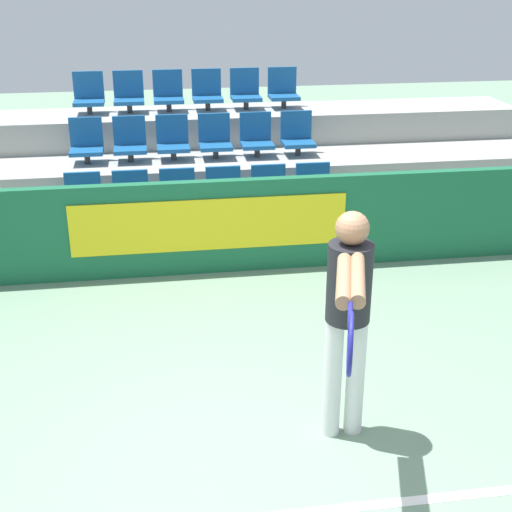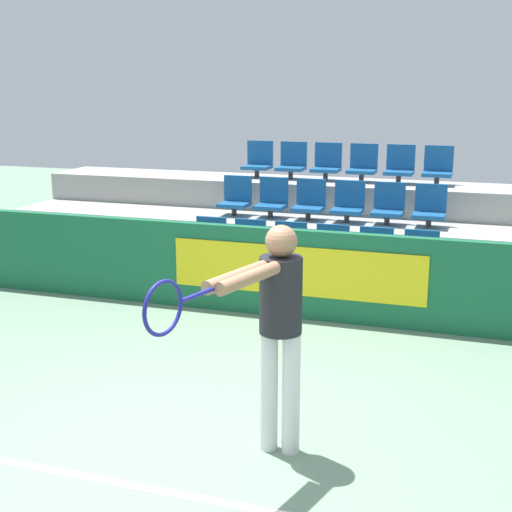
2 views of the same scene
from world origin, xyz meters
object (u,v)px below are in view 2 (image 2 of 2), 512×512
stadium_chair_7 (272,200)px  stadium_chair_15 (363,165)px  stadium_chair_9 (348,204)px  stadium_chair_0 (209,241)px  stadium_chair_8 (309,202)px  stadium_chair_16 (400,166)px  stadium_chair_1 (248,244)px  tennis_player (275,318)px  stadium_chair_5 (420,257)px  stadium_chair_2 (289,247)px  stadium_chair_11 (430,208)px  stadium_chair_14 (327,164)px  stadium_chair_10 (388,206)px  stadium_chair_3 (331,250)px  stadium_chair_12 (258,161)px  stadium_chair_4 (375,254)px  stadium_chair_13 (292,163)px  stadium_chair_6 (236,198)px  stadium_chair_17 (438,168)px

stadium_chair_7 → stadium_chair_15: bearing=43.9°
stadium_chair_9 → stadium_chair_15: bearing=90.0°
stadium_chair_0 → stadium_chair_8: 1.53m
stadium_chair_0 → stadium_chair_16: (2.12, 2.04, 0.81)m
stadium_chair_1 → tennis_player: tennis_player is taller
stadium_chair_8 → stadium_chair_9: bearing=0.0°
stadium_chair_5 → stadium_chair_16: size_ratio=1.00×
stadium_chair_1 → stadium_chair_2: (0.53, 0.00, 0.00)m
stadium_chair_11 → stadium_chair_14: bearing=147.3°
stadium_chair_7 → stadium_chair_1: bearing=-90.0°
stadium_chair_2 → stadium_chair_10: (1.06, 1.02, 0.40)m
stadium_chair_3 → stadium_chair_8: bearing=117.5°
stadium_chair_14 → stadium_chair_8: bearing=-90.0°
stadium_chair_12 → stadium_chair_7: bearing=-62.5°
stadium_chair_10 → stadium_chair_16: (0.00, 1.02, 0.40)m
stadium_chair_2 → stadium_chair_10: size_ratio=1.00×
stadium_chair_2 → tennis_player: tennis_player is taller
stadium_chair_1 → stadium_chair_4: size_ratio=1.00×
stadium_chair_13 → stadium_chair_12: bearing=180.0°
stadium_chair_4 → tennis_player: 3.78m
stadium_chair_10 → stadium_chair_11: same height
stadium_chair_3 → stadium_chair_6: 1.93m
stadium_chair_6 → stadium_chair_13: (0.53, 1.02, 0.40)m
stadium_chair_17 → tennis_player: bearing=-96.3°
stadium_chair_5 → stadium_chair_9: size_ratio=1.00×
stadium_chair_0 → stadium_chair_6: size_ratio=1.00×
stadium_chair_0 → stadium_chair_7: (0.53, 1.02, 0.40)m
stadium_chair_11 → stadium_chair_17: size_ratio=1.00×
stadium_chair_3 → stadium_chair_15: (0.00, 2.04, 0.81)m
stadium_chair_3 → stadium_chair_10: size_ratio=1.00×
stadium_chair_16 → stadium_chair_17: same height
stadium_chair_1 → stadium_chair_13: bearing=90.0°
stadium_chair_9 → stadium_chair_14: bearing=117.5°
stadium_chair_13 → stadium_chair_8: bearing=-62.5°
stadium_chair_9 → stadium_chair_3: bearing=-90.0°
stadium_chair_10 → stadium_chair_13: bearing=147.3°
stadium_chair_9 → stadium_chair_14: size_ratio=1.00×
stadium_chair_15 → stadium_chair_10: bearing=-62.5°
stadium_chair_1 → stadium_chair_16: (1.59, 2.04, 0.81)m
stadium_chair_10 → stadium_chair_14: size_ratio=1.00×
stadium_chair_17 → stadium_chair_5: bearing=-90.0°
stadium_chair_0 → stadium_chair_5: 2.65m
stadium_chair_9 → stadium_chair_13: size_ratio=1.00×
stadium_chair_8 → tennis_player: tennis_player is taller
stadium_chair_8 → stadium_chair_16: (1.06, 1.02, 0.40)m
stadium_chair_3 → stadium_chair_9: size_ratio=1.00×
stadium_chair_0 → stadium_chair_9: (1.59, 1.02, 0.40)m
tennis_player → stadium_chair_17: bearing=99.5°
stadium_chair_2 → stadium_chair_11: 1.93m
stadium_chair_3 → stadium_chair_11: size_ratio=1.00×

